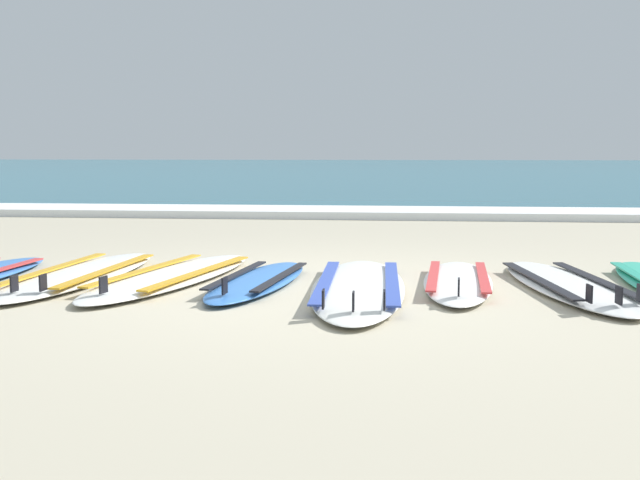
{
  "coord_description": "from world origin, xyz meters",
  "views": [
    {
      "loc": [
        0.65,
        -5.57,
        0.99
      ],
      "look_at": [
        -0.03,
        0.91,
        0.25
      ],
      "focal_mm": 44.41,
      "sensor_mm": 36.0,
      "label": 1
    }
  ],
  "objects_px": {
    "surfboard_2": "(173,276)",
    "surfboard_6": "(567,285)",
    "surfboard_5": "(458,281)",
    "surfboard_3": "(259,281)",
    "surfboard_4": "(359,287)",
    "surfboard_1": "(81,274)"
  },
  "relations": [
    {
      "from": "surfboard_4",
      "to": "surfboard_5",
      "type": "xyz_separation_m",
      "value": [
        0.71,
        0.32,
        -0.0
      ]
    },
    {
      "from": "surfboard_1",
      "to": "surfboard_6",
      "type": "bearing_deg",
      "value": -1.57
    },
    {
      "from": "surfboard_2",
      "to": "surfboard_6",
      "type": "xyz_separation_m",
      "value": [
        2.91,
        -0.1,
        0.0
      ]
    },
    {
      "from": "surfboard_5",
      "to": "surfboard_2",
      "type": "bearing_deg",
      "value": 179.52
    },
    {
      "from": "surfboard_1",
      "to": "surfboard_5",
      "type": "relative_size",
      "value": 1.24
    },
    {
      "from": "surfboard_2",
      "to": "surfboard_4",
      "type": "distance_m",
      "value": 1.48
    },
    {
      "from": "surfboard_3",
      "to": "surfboard_4",
      "type": "xyz_separation_m",
      "value": [
        0.75,
        -0.18,
        0.0
      ]
    },
    {
      "from": "surfboard_2",
      "to": "surfboard_4",
      "type": "height_order",
      "value": "same"
    },
    {
      "from": "surfboard_3",
      "to": "surfboard_4",
      "type": "height_order",
      "value": "same"
    },
    {
      "from": "surfboard_2",
      "to": "surfboard_3",
      "type": "height_order",
      "value": "same"
    },
    {
      "from": "surfboard_4",
      "to": "surfboard_1",
      "type": "bearing_deg",
      "value": 171.19
    },
    {
      "from": "surfboard_2",
      "to": "surfboard_3",
      "type": "distance_m",
      "value": 0.71
    },
    {
      "from": "surfboard_4",
      "to": "surfboard_5",
      "type": "relative_size",
      "value": 1.29
    },
    {
      "from": "surfboard_1",
      "to": "surfboard_5",
      "type": "height_order",
      "value": "same"
    },
    {
      "from": "surfboard_2",
      "to": "surfboard_3",
      "type": "xyz_separation_m",
      "value": [
        0.69,
        -0.15,
        0.0
      ]
    },
    {
      "from": "surfboard_1",
      "to": "surfboard_3",
      "type": "xyz_separation_m",
      "value": [
        1.43,
        -0.16,
        -0.0
      ]
    },
    {
      "from": "surfboard_3",
      "to": "surfboard_6",
      "type": "distance_m",
      "value": 2.23
    },
    {
      "from": "surfboard_1",
      "to": "surfboard_4",
      "type": "bearing_deg",
      "value": -8.81
    },
    {
      "from": "surfboard_3",
      "to": "surfboard_5",
      "type": "xyz_separation_m",
      "value": [
        1.46,
        0.13,
        -0.0
      ]
    },
    {
      "from": "surfboard_2",
      "to": "surfboard_5",
      "type": "distance_m",
      "value": 2.15
    },
    {
      "from": "surfboard_5",
      "to": "surfboard_4",
      "type": "bearing_deg",
      "value": -156.08
    },
    {
      "from": "surfboard_4",
      "to": "surfboard_6",
      "type": "relative_size",
      "value": 1.11
    }
  ]
}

